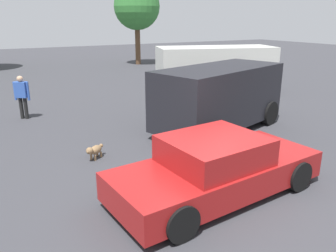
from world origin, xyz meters
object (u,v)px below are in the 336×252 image
pedestrian (22,94)px  suv_dark (219,96)px  dog (95,150)px  van_white (216,69)px  sedan_foreground (216,168)px

pedestrian → suv_dark: bearing=-94.3°
dog → van_white: 9.03m
pedestrian → sedan_foreground: bearing=-125.7°
sedan_foreground → dog: 3.37m
dog → van_white: bearing=177.5°
van_white → sedan_foreground: bearing=-109.0°
van_white → suv_dark: 5.61m
dog → pedestrian: (-1.05, 4.81, 0.67)m
van_white → suv_dark: (-3.29, -4.55, -0.09)m
dog → van_white: (7.49, 4.95, 0.95)m
suv_dark → pedestrian: bearing=123.4°
dog → pedestrian: pedestrian is taller
sedan_foreground → suv_dark: suv_dark is taller
suv_dark → pedestrian: size_ratio=3.16×
sedan_foreground → pedestrian: pedestrian is taller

